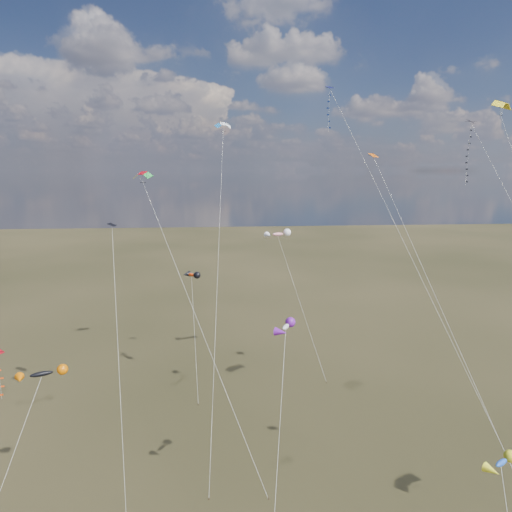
{
  "coord_description": "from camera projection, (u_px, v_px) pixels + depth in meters",
  "views": [
    {
      "loc": [
        -4.15,
        -27.91,
        27.62
      ],
      "look_at": [
        0.0,
        18.0,
        19.0
      ],
      "focal_mm": 32.0,
      "sensor_mm": 36.0,
      "label": 1
    }
  ],
  "objects": [
    {
      "name": "diamond_black_high",
      "position": [
        477.0,
        168.0,
        49.18
      ],
      "size": [
        4.14,
        28.97,
        33.15
      ],
      "color": "black",
      "rests_on": "ground"
    },
    {
      "name": "diamond_navy_tall",
      "position": [
        341.0,
        131.0,
        52.88
      ],
      "size": [
        13.83,
        21.65,
        37.44
      ],
      "color": "#121055",
      "rests_on": "ground"
    },
    {
      "name": "diamond_black_mid",
      "position": [
        116.0,
        301.0,
        44.65
      ],
      "size": [
        3.81,
        16.44,
        22.18
      ],
      "color": "black",
      "rests_on": "ground"
    },
    {
      "name": "diamond_orange_center",
      "position": [
        420.0,
        261.0,
        40.73
      ],
      "size": [
        7.72,
        22.15,
        29.37
      ],
      "color": "#D4550B",
      "rests_on": "ground"
    },
    {
      "name": "parafoil_yellow",
      "position": [
        503.0,
        103.0,
        43.78
      ],
      "size": [
        3.01,
        21.57,
        34.83
      ],
      "color": "yellow",
      "rests_on": "ground"
    },
    {
      "name": "parafoil_blue_white",
      "position": [
        223.0,
        126.0,
        59.9
      ],
      "size": [
        3.4,
        28.64,
        34.28
      ],
      "color": "#1B6CB1",
      "rests_on": "ground"
    },
    {
      "name": "parafoil_tricolor",
      "position": [
        143.0,
        175.0,
        47.79
      ],
      "size": [
        12.94,
        16.39,
        27.93
      ],
      "color": "yellow",
      "rests_on": "ground"
    },
    {
      "name": "novelty_black_orange",
      "position": [
        41.0,
        374.0,
        38.39
      ],
      "size": [
        4.72,
        8.98,
        11.25
      ],
      "color": "black",
      "rests_on": "ground"
    },
    {
      "name": "novelty_orange_black",
      "position": [
        192.0,
        275.0,
        60.3
      ],
      "size": [
        2.4,
        9.74,
        14.63
      ],
      "color": "red",
      "rests_on": "ground"
    },
    {
      "name": "novelty_white_purple",
      "position": [
        286.0,
        328.0,
        36.8
      ],
      "size": [
        3.82,
        13.16,
        15.66
      ],
      "color": "silver",
      "rests_on": "ground"
    },
    {
      "name": "novelty_redwhite_stripe",
      "position": [
        278.0,
        234.0,
        64.94
      ],
      "size": [
        7.25,
        9.78,
        19.42
      ],
      "color": "red",
      "rests_on": "ground"
    },
    {
      "name": "novelty_blue_yellow",
      "position": [
        502.0,
        465.0,
        23.87
      ],
      "size": [
        2.69,
        8.96,
        12.9
      ],
      "color": "blue",
      "rests_on": "ground"
    }
  ]
}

